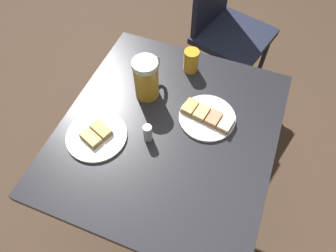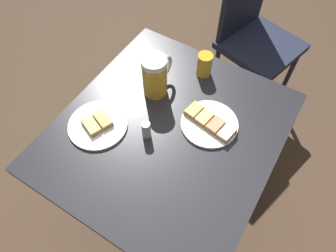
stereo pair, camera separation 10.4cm
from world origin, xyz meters
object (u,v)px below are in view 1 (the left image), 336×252
beer_mug (147,78)px  cafe_chair (225,20)px  plate_near (207,117)px  plate_far (97,135)px  beer_glass_small (191,61)px  salt_shaker (148,133)px

beer_mug → cafe_chair: bearing=81.3°
plate_near → plate_far: size_ratio=0.97×
plate_far → beer_mug: size_ratio=1.27×
cafe_chair → plate_far: bearing=4.2°
plate_near → beer_glass_small: beer_glass_small is taller
beer_mug → cafe_chair: 0.83m
beer_mug → beer_glass_small: 0.21m
plate_near → salt_shaker: size_ratio=2.90×
beer_glass_small → beer_mug: bearing=-122.8°
beer_mug → plate_far: bearing=-109.7°
plate_near → beer_mug: (-0.24, 0.03, 0.07)m
plate_near → beer_glass_small: bearing=122.8°
plate_far → salt_shaker: size_ratio=2.99×
beer_glass_small → cafe_chair: size_ratio=0.10×
beer_mug → salt_shaker: size_ratio=2.36×
plate_far → cafe_chair: size_ratio=0.22×
plate_far → cafe_chair: cafe_chair is taller
beer_glass_small → plate_far: bearing=-115.5°
plate_near → beer_mug: beer_mug is taller
plate_far → beer_glass_small: (0.20, 0.41, 0.04)m
plate_near → beer_mug: 0.26m
beer_mug → salt_shaker: beer_mug is taller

